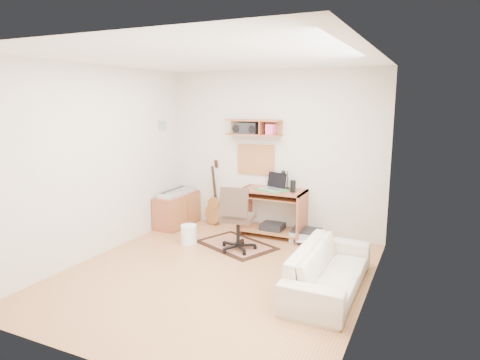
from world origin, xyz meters
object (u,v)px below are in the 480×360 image
at_px(task_chair, 238,218).
at_px(sofa, 329,262).
at_px(desk, 273,213).
at_px(printer, 306,235).
at_px(cabinet, 177,210).

xyz_separation_m(task_chair, sofa, (1.48, -0.72, -0.15)).
bearing_deg(task_chair, desk, 66.06).
distance_m(printer, sofa, 1.71).
bearing_deg(desk, printer, -2.51).
height_order(task_chair, cabinet, task_chair).
height_order(printer, sofa, sofa).
height_order(task_chair, sofa, task_chair).
height_order(cabinet, sofa, sofa).
relative_size(cabinet, printer, 1.96).
bearing_deg(cabinet, task_chair, -24.30).
relative_size(printer, sofa, 0.27).
height_order(cabinet, printer, cabinet).
bearing_deg(task_chair, cabinet, 145.82).
bearing_deg(sofa, printer, 24.65).
bearing_deg(printer, cabinet, 179.75).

